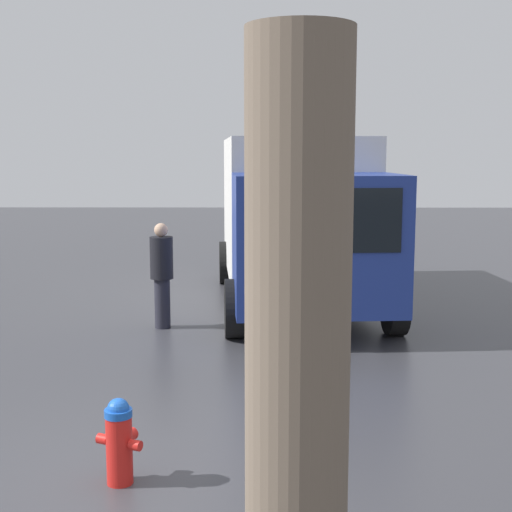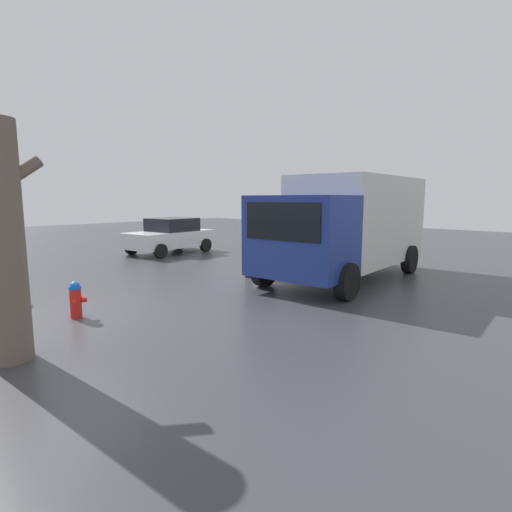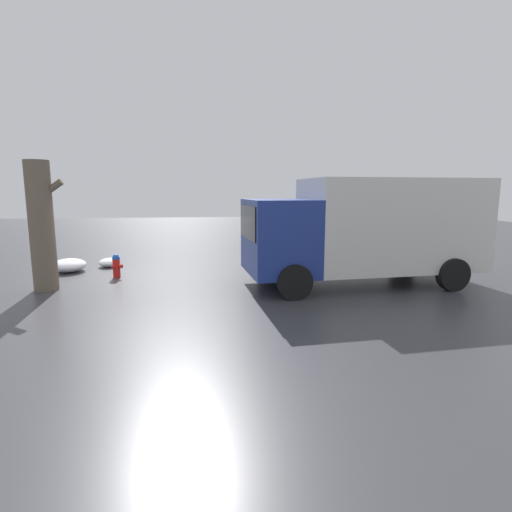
{
  "view_description": "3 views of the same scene",
  "coord_description": "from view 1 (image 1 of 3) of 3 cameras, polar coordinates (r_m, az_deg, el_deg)",
  "views": [
    {
      "loc": [
        -5.74,
        -1.2,
        2.82
      ],
      "look_at": [
        4.17,
        -1.13,
        1.35
      ],
      "focal_mm": 50.0,
      "sensor_mm": 36.0,
      "label": 1
    },
    {
      "loc": [
        -3.24,
        -8.02,
        2.4
      ],
      "look_at": [
        4.16,
        -1.11,
        0.94
      ],
      "focal_mm": 28.0,
      "sensor_mm": 36.0,
      "label": 2
    },
    {
      "loc": [
        2.81,
        -12.84,
        2.69
      ],
      "look_at": [
        4.32,
        -1.03,
        0.77
      ],
      "focal_mm": 28.0,
      "sensor_mm": 36.0,
      "label": 3
    }
  ],
  "objects": [
    {
      "name": "ground_plane",
      "position": [
        6.51,
        -10.8,
        -17.4
      ],
      "size": [
        60.0,
        60.0,
        0.0
      ],
      "primitive_type": "plane",
      "color": "#38383D"
    },
    {
      "name": "fire_hydrant",
      "position": [
        6.36,
        -10.88,
        -14.24
      ],
      "size": [
        0.34,
        0.43,
        0.75
      ],
      "rotation": [
        0.0,
        0.0,
        5.88
      ],
      "color": "red",
      "rests_on": "ground_plane"
    },
    {
      "name": "tree_trunk",
      "position": [
        4.3,
        3.35,
        -5.64
      ],
      "size": [
        0.97,
        0.64,
        3.52
      ],
      "color": "#6B5B4C",
      "rests_on": "ground_plane"
    },
    {
      "name": "delivery_truck",
      "position": [
        13.26,
        3.16,
        3.4
      ],
      "size": [
        6.89,
        3.16,
        3.05
      ],
      "rotation": [
        0.0,
        0.0,
        1.65
      ],
      "color": "navy",
      "rests_on": "ground_plane"
    },
    {
      "name": "pedestrian",
      "position": [
        11.43,
        -7.55,
        -1.21
      ],
      "size": [
        0.37,
        0.37,
        1.69
      ],
      "rotation": [
        0.0,
        0.0,
        3.41
      ],
      "color": "#23232D",
      "rests_on": "ground_plane"
    }
  ]
}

